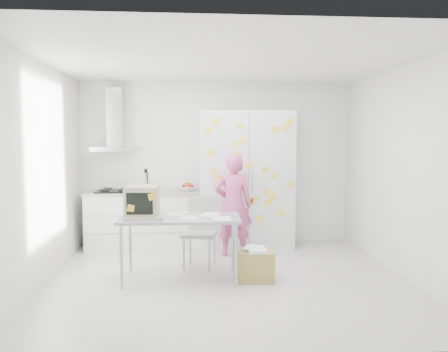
{
  "coord_description": "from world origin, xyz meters",
  "views": [
    {
      "loc": [
        -0.44,
        -5.34,
        1.78
      ],
      "look_at": [
        0.02,
        0.75,
        1.24
      ],
      "focal_mm": 35.0,
      "sensor_mm": 36.0,
      "label": 1
    }
  ],
  "objects": [
    {
      "name": "floor",
      "position": [
        0.0,
        0.0,
        -0.01
      ],
      "size": [
        4.5,
        4.0,
        0.02
      ],
      "primitive_type": "cube",
      "color": "silver",
      "rests_on": "ground"
    },
    {
      "name": "ceiling",
      "position": [
        0.0,
        0.0,
        2.7
      ],
      "size": [
        4.5,
        4.0,
        0.02
      ],
      "primitive_type": "cube",
      "color": "white",
      "rests_on": "walls"
    },
    {
      "name": "person",
      "position": [
        0.19,
        1.1,
        0.77
      ],
      "size": [
        0.6,
        0.43,
        1.55
      ],
      "primitive_type": "imported",
      "rotation": [
        0.0,
        0.0,
        3.04
      ],
      "color": "#CA4E85",
      "rests_on": "ground"
    },
    {
      "name": "desk",
      "position": [
        -0.88,
        0.08,
        0.89
      ],
      "size": [
        1.5,
        0.79,
        1.18
      ],
      "rotation": [
        0.0,
        0.0,
        -0.03
      ],
      "color": "gray",
      "rests_on": "ground"
    },
    {
      "name": "tall_cabinet",
      "position": [
        0.45,
        1.67,
        1.1
      ],
      "size": [
        1.5,
        0.68,
        2.2
      ],
      "color": "silver",
      "rests_on": "ground"
    },
    {
      "name": "walls",
      "position": [
        0.0,
        0.72,
        1.35
      ],
      "size": [
        4.52,
        4.01,
        2.7
      ],
      "color": "white",
      "rests_on": "ground"
    },
    {
      "name": "chair",
      "position": [
        -0.31,
        0.61,
        0.54
      ],
      "size": [
        0.52,
        0.52,
        0.95
      ],
      "rotation": [
        0.0,
        0.0,
        -0.26
      ],
      "color": "#A2A19F",
      "rests_on": "ground"
    },
    {
      "name": "counter_run",
      "position": [
        -1.2,
        1.7,
        0.47
      ],
      "size": [
        1.84,
        0.63,
        1.28
      ],
      "color": "white",
      "rests_on": "ground"
    },
    {
      "name": "cardboard_box",
      "position": [
        0.35,
        -0.05,
        0.19
      ],
      "size": [
        0.5,
        0.41,
        0.41
      ],
      "rotation": [
        0.0,
        0.0,
        -0.09
      ],
      "color": "#A69148",
      "rests_on": "ground"
    },
    {
      "name": "range_hood",
      "position": [
        -1.65,
        1.84,
        1.96
      ],
      "size": [
        0.7,
        0.48,
        1.01
      ],
      "color": "silver",
      "rests_on": "walls"
    }
  ]
}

